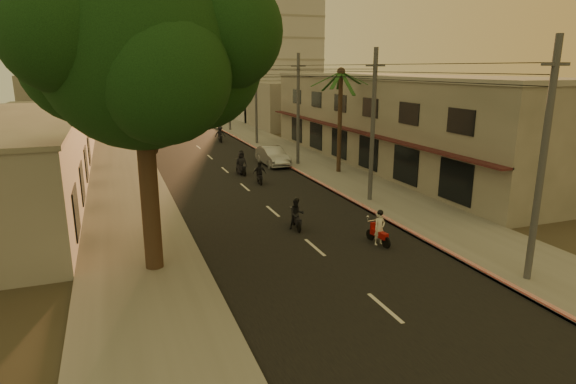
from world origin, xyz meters
name	(u,v)px	position (x,y,z in m)	size (l,w,h in m)	color
ground	(334,264)	(0.00, 0.00, 0.00)	(160.00, 160.00, 0.00)	#383023
road	(225,170)	(0.00, 20.00, 0.01)	(10.00, 140.00, 0.02)	black
sidewalk_right	(312,163)	(7.50, 20.00, 0.06)	(5.00, 140.00, 0.12)	slate
sidewalk_left	(125,177)	(-7.50, 20.00, 0.06)	(5.00, 140.00, 0.12)	slate
curb_stripe	(309,177)	(5.10, 15.00, 0.10)	(0.20, 60.00, 0.20)	red
shophouse_row	(394,120)	(13.95, 18.00, 3.65)	(8.80, 34.20, 7.30)	gray
left_building	(6,164)	(-13.98, 14.00, 2.60)	(8.20, 24.20, 5.20)	gray
distant_tower	(272,26)	(16.00, 56.00, 14.00)	(12.10, 12.10, 28.00)	#B7B5B2
broadleaf_tree	(150,51)	(-6.61, 2.14, 8.48)	(9.60, 8.70, 12.10)	black
palm_tree	(341,78)	(8.00, 16.00, 7.15)	(5.00, 5.00, 8.20)	black
utility_poles	(298,85)	(6.20, 20.00, 6.54)	(1.20, 48.26, 9.00)	#38383A
filler_right	(284,105)	(14.00, 45.00, 3.00)	(8.00, 14.00, 6.00)	gray
filler_left_near	(46,129)	(-14.00, 34.00, 2.20)	(8.00, 14.00, 4.40)	gray
filler_left_far	(61,103)	(-14.00, 52.00, 3.50)	(8.00, 14.00, 7.00)	gray
scooter_red	(379,229)	(2.92, 1.38, 0.74)	(0.72, 1.70, 1.67)	black
scooter_mid_a	(297,215)	(0.16, 4.71, 0.75)	(0.92, 1.68, 1.66)	black
scooter_mid_b	(259,174)	(1.26, 14.70, 0.72)	(0.97, 1.64, 1.61)	black
scooter_far_a	(241,164)	(0.80, 17.94, 0.86)	(0.99, 1.94, 1.91)	black
scooter_far_b	(220,134)	(2.88, 34.76, 0.85)	(1.23, 1.90, 1.87)	black
parked_car	(273,156)	(4.20, 20.64, 0.77)	(1.76, 4.71, 1.54)	#A1A4A9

